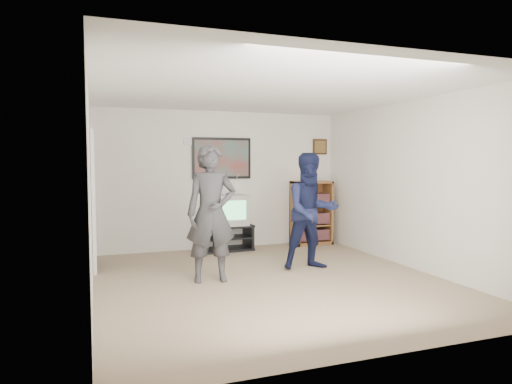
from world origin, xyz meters
TOP-DOWN VIEW (x-y plane):
  - room_shell at (0.00, 0.35)m, footprint 4.51×5.00m
  - media_stand at (0.01, 2.23)m, footprint 0.94×0.56m
  - crt_television at (0.04, 2.23)m, footprint 0.64×0.55m
  - bookshelf at (1.73, 2.28)m, footprint 0.74×0.42m
  - table_lamp at (1.66, 2.30)m, footprint 0.20×0.20m
  - person_tall at (-0.75, 0.28)m, footprint 0.71×0.51m
  - person_short at (0.82, 0.47)m, footprint 0.89×0.72m
  - controller_left at (-0.81, 0.50)m, footprint 0.05×0.13m
  - controller_right at (0.87, 0.69)m, footprint 0.06×0.11m
  - poster at (0.00, 2.48)m, footprint 1.10×0.03m
  - air_vent at (-0.55, 2.48)m, footprint 0.28×0.02m
  - small_picture at (2.00, 2.48)m, footprint 0.30×0.03m
  - doorway at (-2.23, 1.60)m, footprint 0.03×0.85m

SIDE VIEW (x-z plane):
  - media_stand at x=0.01m, z-range 0.00..0.46m
  - bookshelf at x=1.73m, z-range 0.00..1.21m
  - crt_television at x=0.04m, z-range 0.46..1.00m
  - person_short at x=0.82m, z-range 0.00..1.72m
  - person_tall at x=-0.75m, z-range 0.00..1.82m
  - doorway at x=-2.23m, z-range 0.00..2.00m
  - controller_right at x=0.87m, z-range 1.03..1.07m
  - room_shell at x=0.00m, z-range 0.00..2.50m
  - controller_left at x=-0.81m, z-range 1.25..1.29m
  - table_lamp at x=1.66m, z-range 1.21..1.53m
  - poster at x=0.00m, z-range 1.27..2.02m
  - small_picture at x=2.00m, z-range 1.73..2.03m
  - air_vent at x=-0.55m, z-range 1.88..2.02m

